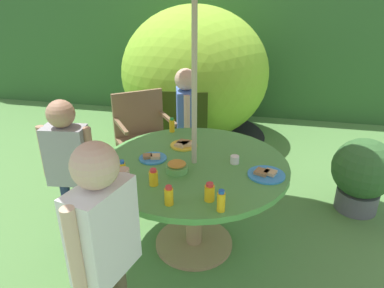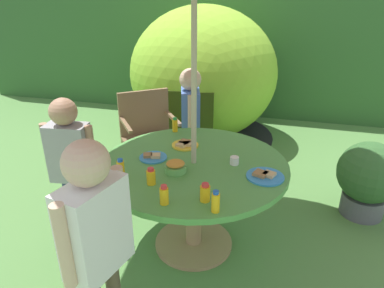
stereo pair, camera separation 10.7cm
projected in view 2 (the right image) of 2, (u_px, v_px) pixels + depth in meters
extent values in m
cube|color=#548442|center=(194.00, 245.00, 2.73)|extent=(10.00, 10.00, 0.02)
cube|color=#33602D|center=(250.00, 51.00, 5.35)|extent=(9.00, 0.70, 1.86)
cylinder|color=tan|center=(194.00, 242.00, 2.72)|extent=(0.59, 0.59, 0.03)
cylinder|color=tan|center=(194.00, 208.00, 2.59)|extent=(0.12, 0.12, 0.67)
cylinder|color=#519E47|center=(194.00, 165.00, 2.44)|extent=(1.31, 1.31, 0.04)
cylinder|color=#B7AD8C|center=(194.00, 95.00, 2.24)|extent=(0.04, 0.04, 2.40)
cylinder|color=brown|center=(134.00, 174.00, 3.33)|extent=(0.04, 0.04, 0.40)
cylinder|color=brown|center=(181.00, 165.00, 3.50)|extent=(0.04, 0.04, 0.40)
cylinder|color=brown|center=(125.00, 157.00, 3.67)|extent=(0.04, 0.04, 0.40)
cylinder|color=brown|center=(167.00, 149.00, 3.84)|extent=(0.04, 0.04, 0.40)
cube|color=brown|center=(151.00, 141.00, 3.49)|extent=(0.68, 0.67, 0.04)
cube|color=brown|center=(144.00, 112.00, 3.56)|extent=(0.43, 0.34, 0.45)
cube|color=brown|center=(126.00, 124.00, 3.32)|extent=(0.30, 0.37, 0.03)
cube|color=brown|center=(173.00, 118.00, 3.49)|extent=(0.30, 0.37, 0.03)
ellipsoid|color=#8CC633|center=(203.00, 74.00, 4.40)|extent=(1.94, 1.81, 1.65)
cylinder|color=black|center=(202.00, 134.00, 4.74)|extent=(1.99, 1.99, 0.01)
cube|color=#314511|center=(190.00, 125.00, 3.81)|extent=(0.52, 0.06, 0.74)
cylinder|color=#595960|center=(362.00, 204.00, 3.06)|extent=(0.36, 0.36, 0.19)
sphere|color=#33602D|center=(370.00, 172.00, 2.93)|extent=(0.52, 0.52, 0.52)
cylinder|color=#3F3F47|center=(190.00, 157.00, 3.53)|extent=(0.07, 0.07, 0.53)
cylinder|color=#3F3F47|center=(191.00, 162.00, 3.41)|extent=(0.07, 0.07, 0.53)
cube|color=#4C72C6|center=(190.00, 113.00, 3.27)|extent=(0.25, 0.34, 0.44)
cylinder|color=#D8B293|center=(190.00, 105.00, 3.42)|extent=(0.06, 0.06, 0.40)
cylinder|color=#D8B293|center=(191.00, 117.00, 3.11)|extent=(0.06, 0.06, 0.40)
sphere|color=#D8B293|center=(190.00, 79.00, 3.14)|extent=(0.20, 0.20, 0.20)
cylinder|color=navy|center=(71.00, 206.00, 2.74)|extent=(0.07, 0.07, 0.51)
cylinder|color=navy|center=(86.00, 208.00, 2.73)|extent=(0.07, 0.07, 0.51)
cube|color=#99999E|center=(70.00, 153.00, 2.54)|extent=(0.31, 0.20, 0.43)
cylinder|color=tan|center=(47.00, 149.00, 2.55)|extent=(0.06, 0.06, 0.39)
cylinder|color=tan|center=(91.00, 151.00, 2.51)|extent=(0.06, 0.06, 0.39)
sphere|color=tan|center=(63.00, 112.00, 2.41)|extent=(0.19, 0.19, 0.19)
cube|color=white|center=(95.00, 228.00, 1.64)|extent=(0.25, 0.36, 0.47)
cylinder|color=#D8B293|center=(64.00, 247.00, 1.48)|extent=(0.06, 0.06, 0.43)
cylinder|color=#D8B293|center=(120.00, 205.00, 1.77)|extent=(0.06, 0.06, 0.43)
sphere|color=#D8B293|center=(86.00, 163.00, 1.50)|extent=(0.21, 0.21, 0.21)
cylinder|color=#66B259|center=(176.00, 168.00, 2.31)|extent=(0.14, 0.14, 0.05)
ellipsoid|color=gold|center=(175.00, 164.00, 2.29)|extent=(0.12, 0.12, 0.04)
cylinder|color=yellow|center=(185.00, 145.00, 2.69)|extent=(0.21, 0.21, 0.01)
cube|color=tan|center=(188.00, 144.00, 2.67)|extent=(0.09, 0.09, 0.02)
cube|color=#9E7547|center=(185.00, 142.00, 2.70)|extent=(0.10, 0.10, 0.02)
cube|color=tan|center=(182.00, 145.00, 2.66)|extent=(0.09, 0.09, 0.02)
cylinder|color=#338CD8|center=(265.00, 176.00, 2.24)|extent=(0.24, 0.24, 0.01)
cube|color=tan|center=(269.00, 174.00, 2.24)|extent=(0.09, 0.09, 0.02)
cube|color=#9E7547|center=(261.00, 174.00, 2.25)|extent=(0.11, 0.11, 0.02)
cylinder|color=#338CD8|center=(153.00, 157.00, 2.49)|extent=(0.20, 0.20, 0.01)
cube|color=tan|center=(156.00, 156.00, 2.48)|extent=(0.08, 0.08, 0.02)
cube|color=#9E7547|center=(148.00, 155.00, 2.49)|extent=(0.08, 0.08, 0.02)
cylinder|color=yellow|center=(151.00, 177.00, 2.15)|extent=(0.06, 0.06, 0.09)
cylinder|color=red|center=(151.00, 169.00, 2.13)|extent=(0.04, 0.04, 0.02)
cylinder|color=yellow|center=(216.00, 203.00, 1.88)|extent=(0.05, 0.05, 0.11)
cylinder|color=blue|center=(216.00, 192.00, 1.86)|extent=(0.03, 0.03, 0.02)
cylinder|color=yellow|center=(175.00, 126.00, 2.94)|extent=(0.05, 0.05, 0.11)
cylinder|color=green|center=(175.00, 119.00, 2.91)|extent=(0.03, 0.03, 0.02)
cylinder|color=yellow|center=(121.00, 169.00, 2.23)|extent=(0.05, 0.05, 0.11)
cylinder|color=blue|center=(120.00, 160.00, 2.20)|extent=(0.03, 0.03, 0.02)
cylinder|color=yellow|center=(164.00, 196.00, 1.95)|extent=(0.05, 0.05, 0.10)
cylinder|color=red|center=(164.00, 187.00, 1.93)|extent=(0.04, 0.04, 0.02)
cylinder|color=yellow|center=(205.00, 194.00, 1.98)|extent=(0.06, 0.06, 0.09)
cylinder|color=red|center=(205.00, 185.00, 1.96)|extent=(0.04, 0.04, 0.02)
cylinder|color=white|center=(234.00, 161.00, 2.40)|extent=(0.06, 0.06, 0.06)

